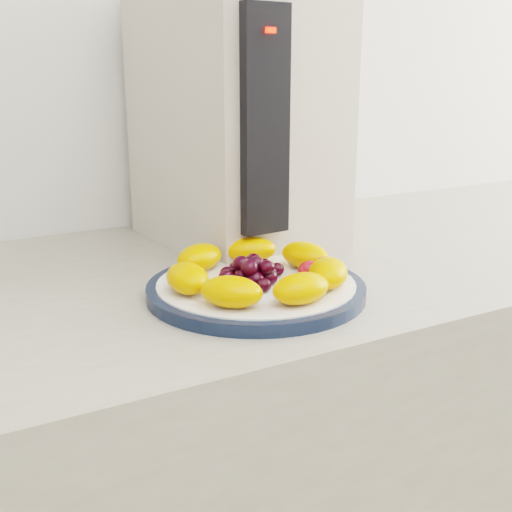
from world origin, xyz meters
TOP-DOWN VIEW (x-y plane):
  - plate_rim at (0.07, 1.08)m, footprint 0.27×0.27m
  - plate_face at (0.07, 1.08)m, footprint 0.24×0.24m
  - appliance_body at (0.17, 1.32)m, footprint 0.25×0.33m
  - appliance_panel at (0.13, 1.16)m, footprint 0.07×0.03m
  - appliance_led at (0.13, 1.14)m, footprint 0.01×0.01m
  - fruit_plate at (0.07, 1.07)m, footprint 0.23×0.23m

SIDE VIEW (x-z plane):
  - plate_rim at x=0.07m, z-range 0.90..0.91m
  - plate_face at x=0.07m, z-range 0.90..0.92m
  - fruit_plate at x=0.07m, z-range 0.92..0.95m
  - appliance_body at x=0.17m, z-range 0.90..1.29m
  - appliance_panel at x=0.13m, z-range 0.96..1.24m
  - appliance_led at x=0.13m, z-range 1.21..1.21m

